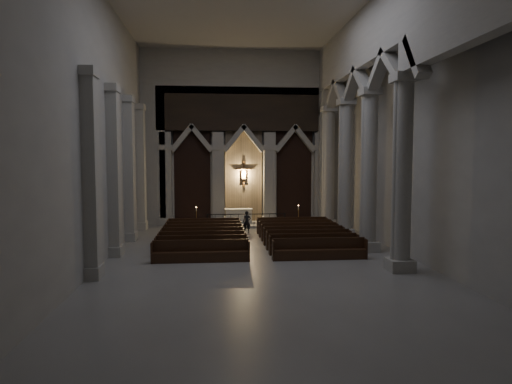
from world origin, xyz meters
TOP-DOWN VIEW (x-y plane):
  - room at (0.00, 0.00)m, footprint 24.00×24.10m
  - sanctuary_wall at (0.00, 11.54)m, footprint 14.00×0.77m
  - right_arcade at (5.50, 1.33)m, footprint 1.00×24.00m
  - left_pilasters at (-6.75, 3.50)m, footprint 0.60×13.00m
  - sanctuary_step at (0.00, 10.60)m, footprint 8.50×2.60m
  - altar at (-0.41, 10.92)m, footprint 1.92×0.77m
  - altar_rail at (0.00, 9.18)m, footprint 5.16×0.09m
  - candle_stand_left at (-3.24, 9.13)m, footprint 0.25×0.25m
  - candle_stand_right at (3.40, 8.91)m, footprint 0.26×0.26m
  - pews at (0.00, 3.57)m, footprint 9.77×7.81m
  - worshipper at (-0.08, 7.57)m, footprint 0.55×0.43m

SIDE VIEW (x-z plane):
  - sanctuary_step at x=0.00m, z-range 0.00..0.15m
  - pews at x=0.00m, z-range -0.17..0.80m
  - candle_stand_left at x=-3.24m, z-range -0.34..1.14m
  - candle_stand_right at x=3.40m, z-range -0.35..1.19m
  - altar at x=-0.41m, z-range 0.15..1.13m
  - altar_rail at x=0.00m, z-range 0.17..1.18m
  - worshipper at x=-0.08m, z-range 0.00..1.35m
  - left_pilasters at x=-6.75m, z-range -0.10..7.92m
  - sanctuary_wall at x=0.00m, z-range 0.62..12.62m
  - room at x=0.00m, z-range 1.60..13.60m
  - right_arcade at x=5.50m, z-range 1.83..13.83m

